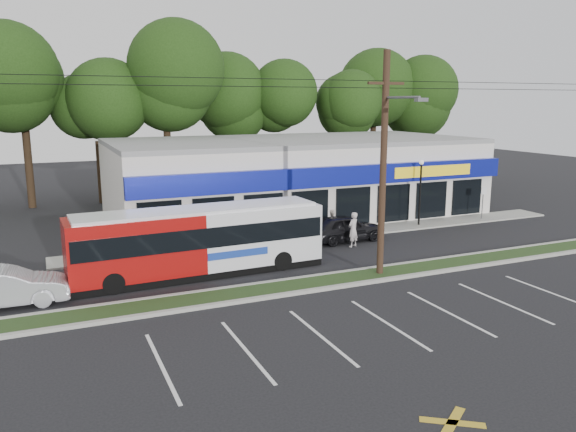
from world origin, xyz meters
The scene contains 15 objects.
ground centered at (0.00, 0.00, 0.00)m, with size 120.00×120.00×0.00m, color black.
grass_strip centered at (0.00, 1.00, 0.06)m, with size 40.00×1.60×0.12m, color #1F3415.
curb_south centered at (0.00, 0.15, 0.07)m, with size 40.00×0.25×0.14m, color #9E9E93.
curb_north centered at (0.00, 1.85, 0.07)m, with size 40.00×0.25×0.14m, color #9E9E93.
sidewalk centered at (5.00, 9.00, 0.05)m, with size 32.00×2.20×0.10m, color #9E9E93.
strip_mall centered at (5.50, 15.91, 2.65)m, with size 25.00×12.55×5.30m.
utility_pole centered at (2.83, 0.93, 5.41)m, with size 50.00×2.77×10.00m.
lamp_post centered at (11.00, 8.80, 2.67)m, with size 0.30×0.30×4.25m.
sign_post centered at (16.00, 8.57, 1.56)m, with size 0.45×0.10×2.23m.
tree_line centered at (4.00, 26.00, 8.42)m, with size 46.76×6.76×11.83m.
metrobus centered at (-4.49, 4.50, 1.65)m, with size 11.65×2.87×3.11m.
car_dark centered at (4.70, 7.28, 0.77)m, with size 1.82×4.53×1.54m, color black.
car_silver centered at (-12.50, 3.50, 0.77)m, with size 1.63×4.66×1.54m, color #B8BAC1.
pedestrian_a centered at (4.50, 6.00, 0.96)m, with size 0.70×0.46×1.93m, color beige.
pedestrian_b centered at (4.50, 8.50, 0.82)m, with size 0.79×0.62×1.63m, color beige.
Camera 1 is at (-10.84, -19.89, 7.82)m, focal length 35.00 mm.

